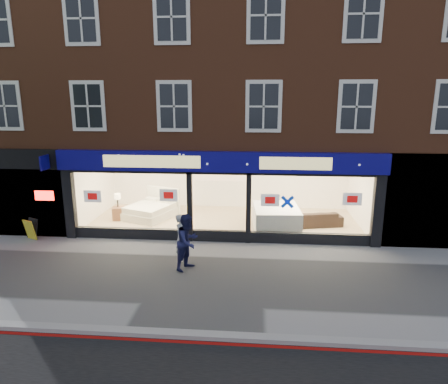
# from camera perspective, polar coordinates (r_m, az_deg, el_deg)

# --- Properties ---
(ground) EXTENTS (120.00, 120.00, 0.00)m
(ground) POSITION_cam_1_polar(r_m,az_deg,el_deg) (11.82, -2.16, -12.23)
(ground) COLOR gray
(ground) RESTS_ON ground
(kerb_line) EXTENTS (60.00, 0.10, 0.01)m
(kerb_line) POSITION_cam_1_polar(r_m,az_deg,el_deg) (9.15, -4.68, -20.63)
(kerb_line) COLOR #8C0A07
(kerb_line) RESTS_ON ground
(kerb_stone) EXTENTS (60.00, 0.25, 0.12)m
(kerb_stone) POSITION_cam_1_polar(r_m,az_deg,el_deg) (9.29, -4.47, -19.67)
(kerb_stone) COLOR gray
(kerb_stone) RESTS_ON ground
(showroom_floor) EXTENTS (11.00, 4.50, 0.10)m
(showroom_floor) POSITION_cam_1_polar(r_m,az_deg,el_deg) (16.66, 0.03, -4.22)
(showroom_floor) COLOR tan
(showroom_floor) RESTS_ON ground
(building) EXTENTS (19.00, 8.26, 10.30)m
(building) POSITION_cam_1_polar(r_m,az_deg,el_deg) (17.61, 0.46, 18.56)
(building) COLOR brown
(building) RESTS_ON ground
(display_bed) EXTENTS (2.27, 2.48, 1.13)m
(display_bed) POSITION_cam_1_polar(r_m,az_deg,el_deg) (17.28, -10.28, -2.51)
(display_bed) COLOR silver
(display_bed) RESTS_ON showroom_floor
(bedside_table) EXTENTS (0.53, 0.53, 0.55)m
(bedside_table) POSITION_cam_1_polar(r_m,az_deg,el_deg) (17.21, -14.84, -2.97)
(bedside_table) COLOR brown
(bedside_table) RESTS_ON showroom_floor
(mattress_stack) EXTENTS (1.85, 2.27, 0.85)m
(mattress_stack) POSITION_cam_1_polar(r_m,az_deg,el_deg) (15.70, 7.45, -3.65)
(mattress_stack) COLOR silver
(mattress_stack) RESTS_ON showroom_floor
(sofa) EXTENTS (2.14, 1.19, 0.59)m
(sofa) POSITION_cam_1_polar(r_m,az_deg,el_deg) (16.32, 13.00, -3.70)
(sofa) COLOR black
(sofa) RESTS_ON showroom_floor
(a_board) EXTENTS (0.59, 0.50, 0.77)m
(a_board) POSITION_cam_1_polar(r_m,az_deg,el_deg) (16.31, -25.83, -4.79)
(a_board) COLOR gold
(a_board) RESTS_ON ground
(pedestrian_grey) EXTENTS (0.51, 0.64, 1.52)m
(pedestrian_grey) POSITION_cam_1_polar(r_m,az_deg,el_deg) (12.83, -6.08, -6.48)
(pedestrian_grey) COLOR #ABAEB3
(pedestrian_grey) RESTS_ON ground
(pedestrian_blue) EXTENTS (0.98, 1.05, 1.73)m
(pedestrian_blue) POSITION_cam_1_polar(r_m,az_deg,el_deg) (12.15, -5.19, -7.09)
(pedestrian_blue) COLOR #171942
(pedestrian_blue) RESTS_ON ground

